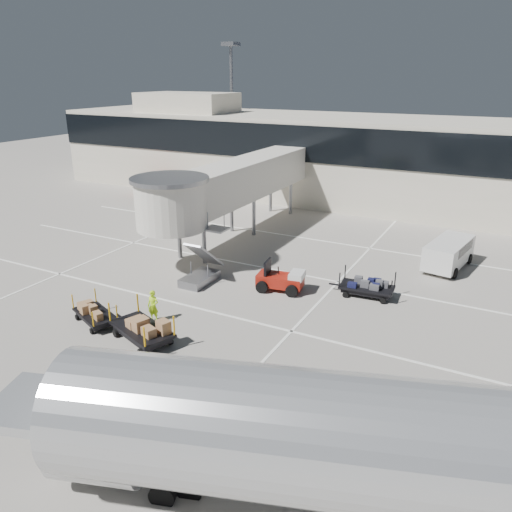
% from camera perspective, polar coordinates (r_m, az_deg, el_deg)
% --- Properties ---
extents(ground, '(140.00, 140.00, 0.00)m').
position_cam_1_polar(ground, '(26.05, -10.03, -7.40)').
color(ground, '#ADA69B').
rests_on(ground, ground).
extents(lane_markings, '(40.00, 30.00, 0.02)m').
position_cam_1_polar(lane_markings, '(33.49, -1.27, -0.68)').
color(lane_markings, white).
rests_on(lane_markings, ground).
extents(terminal, '(64.00, 12.11, 15.20)m').
position_cam_1_polar(terminal, '(50.83, 10.55, 10.97)').
color(terminal, beige).
rests_on(terminal, ground).
extents(jet_bridge, '(5.70, 20.40, 6.03)m').
position_cam_1_polar(jet_bridge, '(36.32, -3.66, 7.98)').
color(jet_bridge, silver).
rests_on(jet_bridge, ground).
extents(baggage_tug, '(2.87, 2.09, 1.77)m').
position_cam_1_polar(baggage_tug, '(29.01, 2.93, -2.74)').
color(baggage_tug, maroon).
rests_on(baggage_tug, ground).
extents(suitcase_cart, '(3.73, 1.73, 1.44)m').
position_cam_1_polar(suitcase_cart, '(28.96, 12.58, -3.54)').
color(suitcase_cart, black).
rests_on(suitcase_cart, ground).
extents(box_cart_near, '(4.23, 2.75, 1.64)m').
position_cam_1_polar(box_cart_near, '(24.32, -13.06, -8.16)').
color(box_cart_near, black).
rests_on(box_cart_near, ground).
extents(box_cart_far, '(3.34, 2.28, 1.30)m').
position_cam_1_polar(box_cart_far, '(26.69, -18.00, -6.19)').
color(box_cart_far, black).
rests_on(box_cart_far, ground).
extents(ground_worker, '(0.65, 0.47, 1.67)m').
position_cam_1_polar(ground_worker, '(25.90, -11.68, -5.62)').
color(ground_worker, '#ABE217').
rests_on(ground_worker, ground).
extents(minivan, '(2.73, 5.03, 1.81)m').
position_cam_1_polar(minivan, '(34.65, 21.24, 0.52)').
color(minivan, silver).
rests_on(minivan, ground).
extents(belt_loader, '(4.76, 3.20, 2.15)m').
position_cam_1_polar(belt_loader, '(53.11, -11.42, 7.69)').
color(belt_loader, maroon).
rests_on(belt_loader, ground).
extents(aircraft, '(18.09, 8.17, 4.65)m').
position_cam_1_polar(aircraft, '(14.45, 10.50, -20.19)').
color(aircraft, silver).
rests_on(aircraft, ground).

